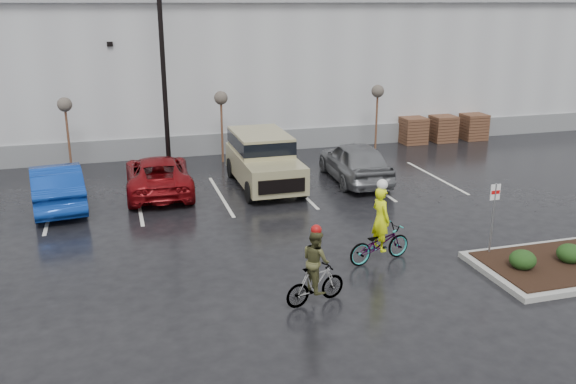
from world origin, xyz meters
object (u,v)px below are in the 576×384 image
object	(u,v)px
cyclist_hivis	(380,236)
pallet_stack_a	(413,130)
lamppost	(161,35)
pallet_stack_b	(443,128)
car_blue	(57,185)
cyclist_olive	(316,274)
suv_tan	(264,161)
car_red	(158,175)
car_grey	(355,161)
sapling_mid	(221,102)
fire_lane_sign	(493,211)
sapling_west	(65,109)
pallet_stack_c	(473,127)
sapling_east	(378,95)

from	to	relation	value
cyclist_hivis	pallet_stack_a	bearing A→B (deg)	-43.03
lamppost	pallet_stack_b	world-z (taller)	lamppost
car_blue	cyclist_olive	xyz separation A→B (m)	(6.43, -9.40, -0.03)
pallet_stack_b	car_blue	xyz separation A→B (m)	(-18.44, -5.62, 0.11)
cyclist_hivis	suv_tan	bearing A→B (deg)	-2.69
cyclist_olive	cyclist_hivis	bearing A→B (deg)	-67.22
suv_tan	cyclist_hivis	distance (m)	7.97
suv_tan	cyclist_hivis	bearing A→B (deg)	-80.34
car_red	car_grey	xyz separation A→B (m)	(7.73, -0.64, 0.11)
sapling_mid	pallet_stack_a	size ratio (longest dim) A/B	2.37
pallet_stack_b	suv_tan	size ratio (longest dim) A/B	0.26
car_red	cyclist_olive	bearing A→B (deg)	107.63
fire_lane_sign	cyclist_olive	distance (m)	5.78
fire_lane_sign	car_blue	distance (m)	14.57
sapling_west	sapling_mid	size ratio (longest dim) A/B	1.00
cyclist_olive	pallet_stack_c	bearing A→B (deg)	-56.43
pallet_stack_c	car_red	size ratio (longest dim) A/B	0.27
car_red	suv_tan	distance (m)	4.07
fire_lane_sign	car_blue	xyz separation A→B (m)	(-12.04, 8.18, -0.62)
pallet_stack_c	cyclist_olive	world-z (taller)	cyclist_olive
sapling_mid	pallet_stack_b	world-z (taller)	sapling_mid
lamppost	car_grey	distance (m)	9.27
car_blue	suv_tan	xyz separation A→B (m)	(7.60, 0.32, 0.25)
pallet_stack_c	car_grey	bearing A→B (deg)	-148.25
sapling_west	pallet_stack_c	world-z (taller)	sapling_west
sapling_west	pallet_stack_c	bearing A→B (deg)	2.86
sapling_east	car_grey	distance (m)	5.73
sapling_east	fire_lane_sign	bearing A→B (deg)	-99.75
lamppost	pallet_stack_c	size ratio (longest dim) A/B	6.83
sapling_west	car_blue	bearing A→B (deg)	-92.95
sapling_mid	sapling_east	world-z (taller)	same
lamppost	car_red	world-z (taller)	lamppost
lamppost	pallet_stack_b	bearing A→B (deg)	8.02
sapling_east	cyclist_olive	xyz separation A→B (m)	(-7.81, -14.01, -1.97)
sapling_east	pallet_stack_b	bearing A→B (deg)	13.39
pallet_stack_b	car_grey	xyz separation A→B (m)	(-7.14, -5.53, 0.14)
sapling_mid	cyclist_hivis	size ratio (longest dim) A/B	1.34
sapling_west	pallet_stack_c	xyz separation A→B (m)	(20.00, 1.00, -2.05)
fire_lane_sign	suv_tan	distance (m)	9.60
sapling_west	car_red	distance (m)	5.51
pallet_stack_c	cyclist_olive	distance (m)	20.40
sapling_west	cyclist_hivis	world-z (taller)	sapling_west
sapling_mid	car_grey	world-z (taller)	sapling_mid
car_red	lamppost	bearing A→B (deg)	-101.23
sapling_mid	fire_lane_sign	distance (m)	13.92
pallet_stack_b	fire_lane_sign	distance (m)	15.23
car_blue	cyclist_hivis	distance (m)	11.69
pallet_stack_c	cyclist_olive	size ratio (longest dim) A/B	0.67
sapling_west	car_grey	size ratio (longest dim) A/B	0.67
lamppost	suv_tan	bearing A→B (deg)	-44.42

